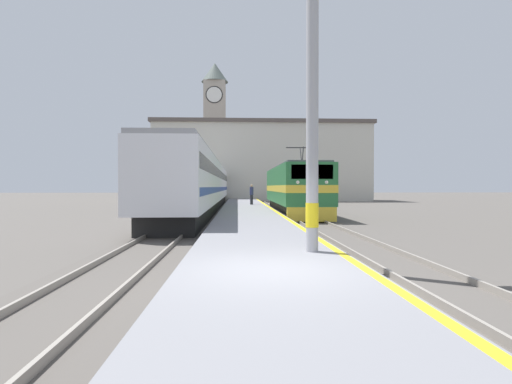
% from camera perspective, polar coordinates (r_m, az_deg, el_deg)
% --- Properties ---
extents(ground_plane, '(200.00, 200.00, 0.00)m').
position_cam_1_polar(ground_plane, '(37.74, -1.57, -2.32)').
color(ground_plane, '#514C47').
extents(platform, '(3.83, 140.00, 0.43)m').
position_cam_1_polar(platform, '(32.74, -1.40, -2.41)').
color(platform, slate).
rests_on(platform, ground).
extents(rail_track_near, '(2.83, 140.00, 0.16)m').
position_cam_1_polar(rail_track_near, '(33.00, 4.50, -2.71)').
color(rail_track_near, '#514C47').
rests_on(rail_track_near, ground).
extents(rail_track_far, '(2.83, 140.00, 0.16)m').
position_cam_1_polar(rail_track_far, '(32.87, -7.69, -2.73)').
color(rail_track_far, '#514C47').
rests_on(rail_track_far, ground).
extents(locomotive_train, '(2.92, 14.34, 4.55)m').
position_cam_1_polar(locomotive_train, '(29.10, 5.45, 0.37)').
color(locomotive_train, black).
rests_on(locomotive_train, ground).
extents(passenger_train, '(2.92, 48.84, 4.17)m').
position_cam_1_polar(passenger_train, '(39.21, -6.87, 1.06)').
color(passenger_train, black).
rests_on(passenger_train, ground).
extents(catenary_mast, '(2.57, 0.32, 8.24)m').
position_cam_1_polar(catenary_mast, '(10.22, 8.40, 14.62)').
color(catenary_mast, '#9E9EA3').
rests_on(catenary_mast, platform).
extents(person_on_platform, '(0.34, 0.34, 1.80)m').
position_cam_1_polar(person_on_platform, '(35.75, -0.64, -0.27)').
color(person_on_platform, '#23232D').
rests_on(person_on_platform, platform).
extents(clock_tower, '(4.28, 4.28, 22.02)m').
position_cam_1_polar(clock_tower, '(65.71, -5.90, 9.24)').
color(clock_tower, '#ADA393').
rests_on(clock_tower, ground).
extents(station_building, '(30.55, 8.94, 11.17)m').
position_cam_1_polar(station_building, '(57.67, 0.84, 4.32)').
color(station_building, beige).
rests_on(station_building, ground).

